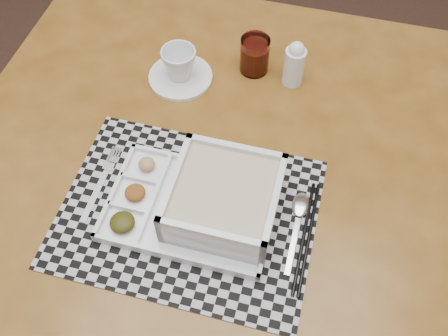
{
  "coord_description": "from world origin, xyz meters",
  "views": [
    {
      "loc": [
        0.6,
        -0.24,
        1.68
      ],
      "look_at": [
        0.47,
        0.26,
        0.92
      ],
      "focal_mm": 40.0,
      "sensor_mm": 36.0,
      "label": 1
    }
  ],
  "objects_px": {
    "cup": "(179,64)",
    "juice_glass": "(255,56)",
    "serving_tray": "(215,201)",
    "creamer_bottle": "(294,64)",
    "dining_table": "(210,185)"
  },
  "relations": [
    {
      "from": "dining_table",
      "to": "serving_tray",
      "type": "height_order",
      "value": "serving_tray"
    },
    {
      "from": "juice_glass",
      "to": "serving_tray",
      "type": "bearing_deg",
      "value": -88.48
    },
    {
      "from": "dining_table",
      "to": "serving_tray",
      "type": "distance_m",
      "value": 0.17
    },
    {
      "from": "dining_table",
      "to": "creamer_bottle",
      "type": "distance_m",
      "value": 0.33
    },
    {
      "from": "cup",
      "to": "creamer_bottle",
      "type": "distance_m",
      "value": 0.26
    },
    {
      "from": "cup",
      "to": "juice_glass",
      "type": "distance_m",
      "value": 0.18
    },
    {
      "from": "cup",
      "to": "creamer_bottle",
      "type": "xyz_separation_m",
      "value": [
        0.25,
        0.06,
        0.01
      ]
    },
    {
      "from": "dining_table",
      "to": "cup",
      "type": "height_order",
      "value": "cup"
    },
    {
      "from": "serving_tray",
      "to": "juice_glass",
      "type": "bearing_deg",
      "value": 91.52
    },
    {
      "from": "dining_table",
      "to": "juice_glass",
      "type": "distance_m",
      "value": 0.32
    },
    {
      "from": "serving_tray",
      "to": "creamer_bottle",
      "type": "distance_m",
      "value": 0.39
    },
    {
      "from": "creamer_bottle",
      "to": "serving_tray",
      "type": "bearing_deg",
      "value": -102.45
    },
    {
      "from": "dining_table",
      "to": "creamer_bottle",
      "type": "bearing_deg",
      "value": 65.41
    },
    {
      "from": "cup",
      "to": "creamer_bottle",
      "type": "height_order",
      "value": "creamer_bottle"
    },
    {
      "from": "dining_table",
      "to": "creamer_bottle",
      "type": "relative_size",
      "value": 9.55
    }
  ]
}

